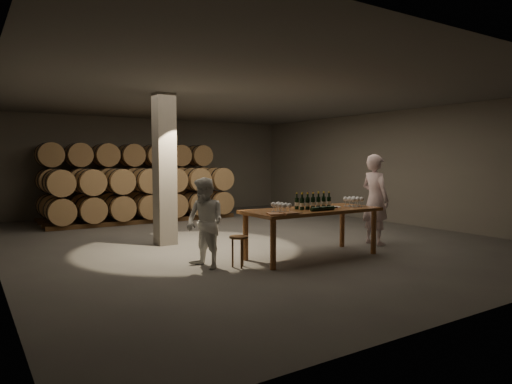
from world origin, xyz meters
TOP-DOWN VIEW (x-y plane):
  - room at (-1.80, 0.20)m, footprint 12.00×12.00m
  - tasting_table at (0.00, -2.50)m, footprint 2.60×1.10m
  - barrel_stack_back at (-0.96, 5.20)m, footprint 5.48×0.95m
  - barrel_stack_front at (-0.96, 3.80)m, footprint 5.48×0.95m
  - bottle_cluster at (0.04, -2.48)m, footprint 0.73×0.23m
  - lying_bottles at (-0.03, -2.84)m, footprint 0.61×0.08m
  - glass_cluster_left at (-0.81, -2.64)m, footprint 0.19×0.41m
  - glass_cluster_right at (0.98, -2.59)m, footprint 0.31×0.31m
  - plate at (0.49, -2.53)m, footprint 0.30×0.30m
  - notebook_near at (-0.87, -2.95)m, footprint 0.27×0.22m
  - notebook_corner at (-1.10, -2.86)m, footprint 0.31×0.35m
  - pen at (-0.66, -2.95)m, footprint 0.14×0.02m
  - stool at (-1.56, -2.48)m, footprint 0.32×0.32m
  - person_man at (1.96, -2.25)m, footprint 0.49×0.72m
  - person_woman at (-2.06, -2.21)m, footprint 0.74×0.85m

SIDE VIEW (x-z plane):
  - stool at x=-1.56m, z-range 0.17..0.70m
  - person_woman at x=-2.06m, z-range 0.00..1.51m
  - tasting_table at x=0.00m, z-range 0.35..1.25m
  - barrel_stack_front at x=-0.96m, z-range 0.04..1.61m
  - pen at x=-0.66m, z-range 0.90..0.91m
  - plate at x=0.49m, z-range 0.90..0.92m
  - notebook_corner at x=-1.10m, z-range 0.90..0.92m
  - notebook_near at x=-0.87m, z-range 0.90..0.93m
  - lying_bottles at x=-0.03m, z-range 0.90..0.98m
  - person_man at x=1.96m, z-range 0.00..1.92m
  - bottle_cluster at x=0.04m, z-range 0.86..1.17m
  - glass_cluster_left at x=-0.81m, z-range 0.94..1.11m
  - glass_cluster_right at x=0.98m, z-range 0.94..1.13m
  - barrel_stack_back at x=-0.96m, z-range 0.04..2.35m
  - room at x=-1.80m, z-range -4.40..7.60m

